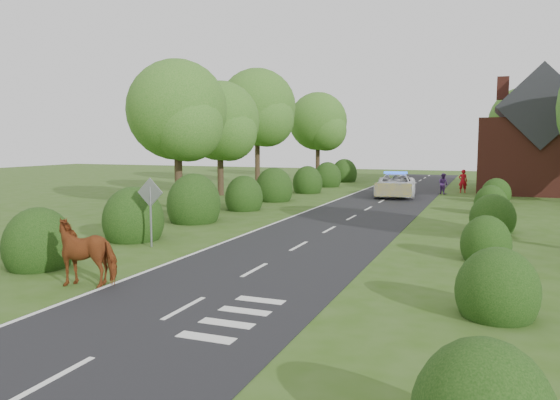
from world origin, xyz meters
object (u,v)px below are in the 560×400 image
at_px(road_sign, 150,202).
at_px(police_van, 395,185).
at_px(pedestrian_red, 463,181).
at_px(cow, 88,257).
at_px(pedestrian_purple, 443,184).

xyz_separation_m(road_sign, police_van, (5.28, 21.50, -0.85)).
bearing_deg(pedestrian_red, cow, 64.54).
distance_m(cow, pedestrian_purple, 30.30).
bearing_deg(pedestrian_red, police_van, 36.98).
bearing_deg(road_sign, police_van, 76.19).
distance_m(road_sign, pedestrian_red, 27.87).
xyz_separation_m(cow, pedestrian_purple, (6.82, 29.53, 0.02)).
bearing_deg(cow, pedestrian_purple, 149.29).
bearing_deg(cow, pedestrian_red, 147.72).
height_order(police_van, pedestrian_purple, police_van).
xyz_separation_m(police_van, pedestrian_red, (4.23, 4.68, 0.07)).
bearing_deg(road_sign, pedestrian_purple, 71.46).
relative_size(cow, police_van, 0.35).
bearing_deg(pedestrian_purple, pedestrian_red, -86.42).
distance_m(police_van, pedestrian_red, 6.31).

